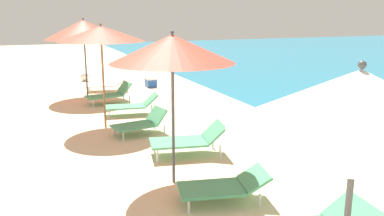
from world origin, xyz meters
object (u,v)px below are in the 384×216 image
object	(u,v)px
lounger_third_shoreside	(189,139)
beach_ball	(85,76)
umbrella_second	(359,101)
lounger_fourth_shoreside	(133,105)
lounger_third_inland	(224,186)
umbrella_fourth	(101,34)
umbrella_farthest	(84,30)
lounger_fourth_inland	(141,123)
umbrella_third	(172,49)
lounger_farthest_shoreside	(107,84)
lounger_farthest_inland	(110,94)
cooler_box	(151,82)

from	to	relation	value
lounger_third_shoreside	beach_ball	distance (m)	9.92
umbrella_second	lounger_fourth_shoreside	distance (m)	8.69
lounger_third_inland	lounger_fourth_shoreside	size ratio (longest dim) A/B	0.95
umbrella_fourth	umbrella_farthest	xyz separation A→B (m)	(0.08, 3.71, -0.04)
umbrella_second	lounger_third_shoreside	size ratio (longest dim) A/B	1.56
lounger_third_shoreside	lounger_fourth_inland	world-z (taller)	lounger_third_shoreside
lounger_third_shoreside	lounger_fourth_inland	size ratio (longest dim) A/B	1.20
umbrella_fourth	umbrella_third	bearing A→B (deg)	-83.08
umbrella_fourth	lounger_fourth_inland	size ratio (longest dim) A/B	1.93
lounger_third_shoreside	umbrella_third	bearing A→B (deg)	68.49
lounger_farthest_shoreside	lounger_farthest_inland	xyz separation A→B (m)	(-0.28, -2.09, 0.05)
umbrella_second	beach_ball	world-z (taller)	umbrella_second
lounger_third_shoreside	lounger_third_inland	world-z (taller)	lounger_third_shoreside
umbrella_second	lounger_fourth_shoreside	bearing A→B (deg)	87.22
umbrella_third	umbrella_farthest	bearing A→B (deg)	92.89
beach_ball	lounger_fourth_shoreside	bearing A→B (deg)	-85.68
lounger_fourth_shoreside	lounger_farthest_shoreside	bearing A→B (deg)	-80.73
lounger_third_shoreside	lounger_farthest_inland	xyz separation A→B (m)	(-0.55, 5.26, -0.02)
lounger_third_inland	lounger_farthest_inland	bearing A→B (deg)	-75.71
lounger_third_inland	lounger_third_shoreside	bearing A→B (deg)	-85.16
cooler_box	umbrella_fourth	bearing A→B (deg)	-117.87
umbrella_farthest	cooler_box	bearing A→B (deg)	25.56
umbrella_farthest	umbrella_second	bearing A→B (deg)	-87.82
beach_ball	cooler_box	bearing A→B (deg)	-47.13
lounger_fourth_shoreside	umbrella_farthest	xyz separation A→B (m)	(-0.84, 2.80, 1.94)
lounger_third_shoreside	umbrella_fourth	size ratio (longest dim) A/B	0.62
lounger_fourth_shoreside	lounger_fourth_inland	xyz separation A→B (m)	(-0.26, -1.82, -0.02)
lounger_farthest_inland	umbrella_farthest	bearing A→B (deg)	-73.54
umbrella_farthest	lounger_third_shoreside	bearing A→B (deg)	-80.29
umbrella_fourth	beach_ball	bearing A→B (deg)	86.48
umbrella_fourth	lounger_farthest_inland	distance (m)	3.31
umbrella_second	umbrella_farthest	bearing A→B (deg)	92.18
umbrella_second	lounger_farthest_inland	xyz separation A→B (m)	(0.11, 10.16, -1.84)
umbrella_second	umbrella_farthest	xyz separation A→B (m)	(-0.43, 11.28, 0.08)
lounger_third_inland	cooler_box	size ratio (longest dim) A/B	2.76
umbrella_third	lounger_fourth_shoreside	world-z (taller)	umbrella_third
beach_ball	lounger_third_shoreside	bearing A→B (deg)	-85.81
lounger_fourth_shoreside	beach_ball	bearing A→B (deg)	-76.71
cooler_box	umbrella_third	bearing A→B (deg)	-103.84
umbrella_third	umbrella_fourth	size ratio (longest dim) A/B	0.99
lounger_third_inland	lounger_fourth_inland	size ratio (longest dim) A/B	1.09
lounger_fourth_shoreside	lounger_fourth_inland	distance (m)	1.84
lounger_farthest_shoreside	lounger_farthest_inland	size ratio (longest dim) A/B	1.07
umbrella_fourth	lounger_farthest_shoreside	distance (m)	5.18
lounger_third_shoreside	lounger_third_inland	distance (m)	2.09
lounger_farthest_shoreside	lounger_fourth_shoreside	bearing A→B (deg)	102.77
lounger_third_shoreside	umbrella_farthest	size ratio (longest dim) A/B	0.60
umbrella_second	lounger_farthest_shoreside	size ratio (longest dim) A/B	1.58
lounger_third_shoreside	lounger_farthest_inland	world-z (taller)	lounger_third_shoreside
lounger_fourth_inland	lounger_farthest_shoreside	bearing A→B (deg)	-102.85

